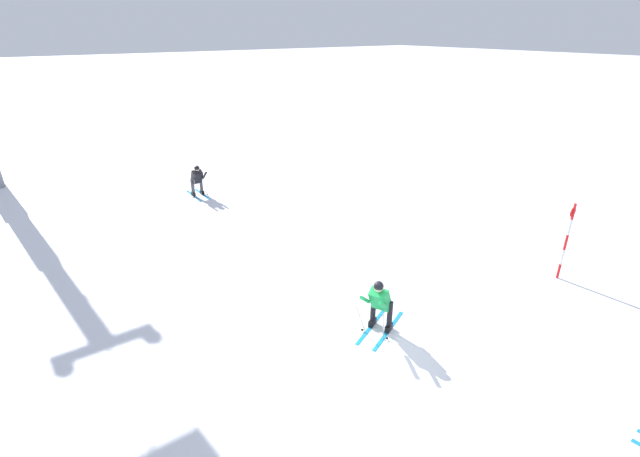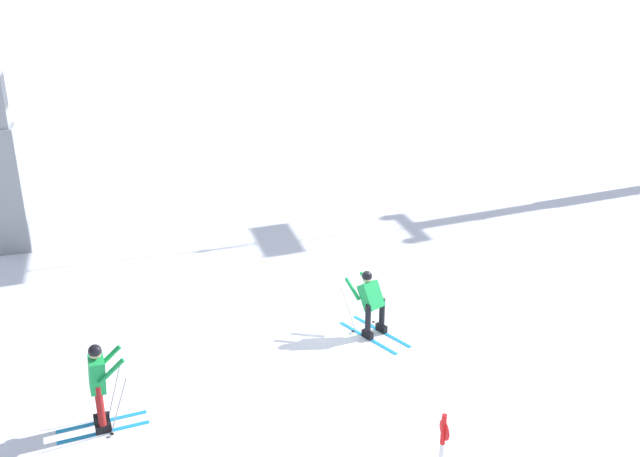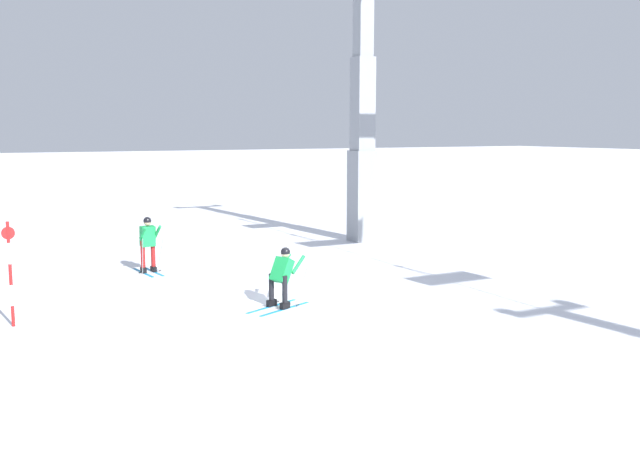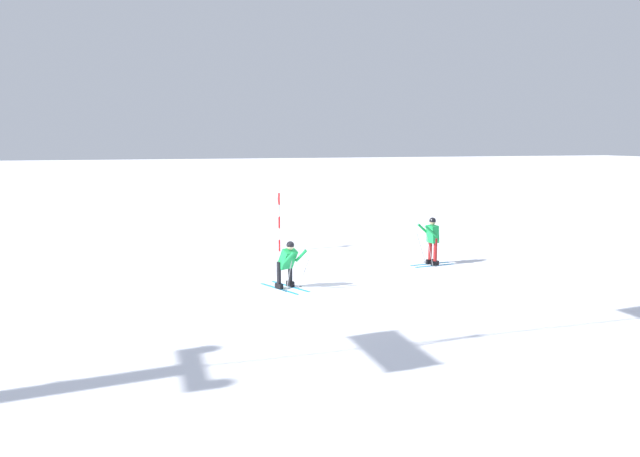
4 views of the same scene
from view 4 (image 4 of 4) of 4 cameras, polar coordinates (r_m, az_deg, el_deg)
The scene contains 4 objects.
ground_plane at distance 17.34m, azimuth -0.30°, elevation -6.27°, with size 260.00×260.00×0.00m, color white.
skier_carving_main at distance 17.74m, azimuth -3.12°, elevation -3.17°, with size 1.24×1.84×1.59m.
trail_marker_pole at distance 23.72m, azimuth -3.94°, elevation 0.80°, with size 0.07×0.28×2.34m.
skier_distant_uphill at distance 21.44m, azimuth 10.71°, elevation -0.84°, with size 1.64×0.73×1.74m.
Camera 4 is at (4.88, 16.04, 4.40)m, focal length 33.38 mm.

